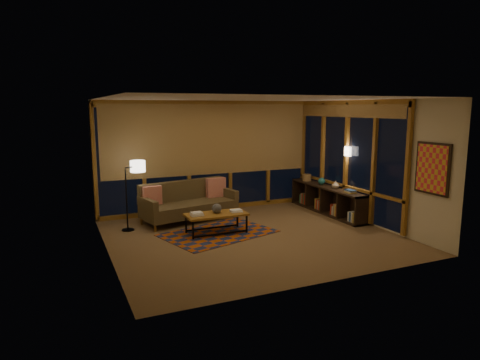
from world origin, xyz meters
name	(u,v)px	position (x,y,z in m)	size (l,w,h in m)	color
floor	(252,236)	(0.00, 0.00, 0.00)	(5.50, 5.00, 0.01)	brown
ceiling	(253,99)	(0.00, 0.00, 2.70)	(5.50, 5.00, 0.01)	white
walls	(252,169)	(0.00, 0.00, 1.35)	(5.51, 5.01, 2.70)	beige
window_wall_back	(210,156)	(0.00, 2.43, 1.35)	(5.30, 0.16, 2.60)	#965B20
window_wall_right	(345,159)	(2.68, 0.60, 1.35)	(0.16, 3.70, 2.60)	#965B20
wall_art	(432,169)	(2.71, -1.85, 1.45)	(0.06, 0.74, 0.94)	#EC2F3C
wall_sconce	(348,151)	(2.62, 0.45, 1.55)	(0.12, 0.18, 0.22)	white
sofa	(189,202)	(-0.78, 1.64, 0.43)	(2.12, 0.86, 0.87)	brown
pillow_left	(152,196)	(-1.61, 1.64, 0.64)	(0.40, 0.13, 0.40)	red
pillow_right	(216,187)	(-0.03, 1.95, 0.67)	(0.47, 0.16, 0.47)	red
area_rug	(218,233)	(-0.55, 0.45, 0.01)	(2.16, 1.44, 0.01)	#AB460C
coffee_table	(216,223)	(-0.57, 0.48, 0.21)	(1.24, 0.57, 0.41)	#965B20
book_stack_a	(197,214)	(-0.99, 0.48, 0.45)	(0.24, 0.19, 0.07)	white
book_stack_b	(236,211)	(-0.15, 0.45, 0.44)	(0.25, 0.20, 0.05)	white
ceramic_pot	(217,208)	(-0.55, 0.52, 0.52)	(0.20, 0.20, 0.20)	#272727
floor_lamp	(126,196)	(-2.19, 1.44, 0.72)	(0.48, 0.31, 1.44)	black
bookshelf	(327,200)	(2.49, 1.00, 0.33)	(0.40, 2.62, 0.66)	black
basket	(307,178)	(2.47, 1.89, 0.74)	(0.23, 0.23, 0.17)	olive
teal_bowl	(322,181)	(2.49, 1.25, 0.74)	(0.18, 0.18, 0.18)	#1C6261
vase	(336,185)	(2.49, 0.68, 0.75)	(0.18, 0.18, 0.18)	tan
shelf_book_stack	(350,191)	(2.49, 0.13, 0.69)	(0.17, 0.24, 0.07)	white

